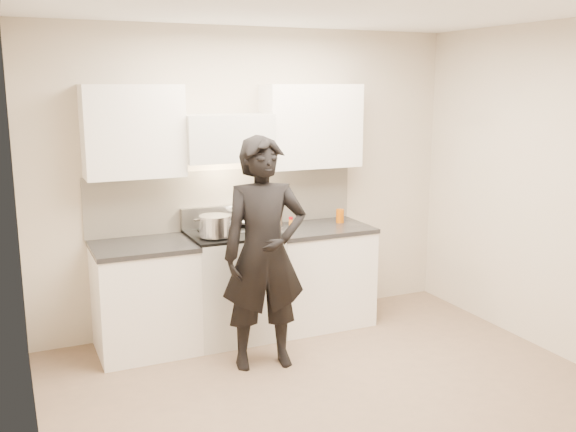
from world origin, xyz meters
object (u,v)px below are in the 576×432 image
at_px(stove, 234,284).
at_px(person, 264,254).
at_px(utensil_crock, 276,216).
at_px(counter_right, 318,274).
at_px(wok, 248,214).

bearing_deg(stove, person, -87.84).
height_order(stove, utensil_crock, utensil_crock).
bearing_deg(utensil_crock, stove, -160.87).
relative_size(counter_right, wok, 1.92).
relative_size(stove, utensil_crock, 3.02).
height_order(wok, utensil_crock, wok).
distance_m(stove, person, 0.80).
xyz_separation_m(stove, wok, (0.20, 0.14, 0.59)).
xyz_separation_m(utensil_crock, person, (-0.45, -0.83, -0.11)).
relative_size(stove, counter_right, 1.04).
bearing_deg(person, stove, 101.27).
bearing_deg(wok, stove, -143.65).
bearing_deg(utensil_crock, wok, -175.58).
distance_m(counter_right, wok, 0.89).
height_order(counter_right, person, person).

